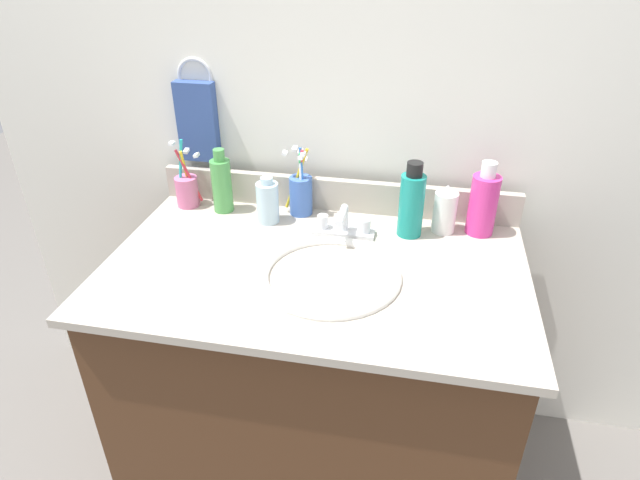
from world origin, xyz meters
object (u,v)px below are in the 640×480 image
object	(u,v)px
bottle_mouthwash_teal	(412,203)
bottle_toner_green	(222,184)
faucet	(343,225)
cup_pink	(187,189)
bottle_gel_clear	(268,202)
hand_towel	(198,122)
bottle_lotion_white	(445,211)
bottle_soap_pink	(483,203)
cup_blue_plastic	(301,193)

from	to	relation	value
bottle_mouthwash_teal	bottle_toner_green	world-z (taller)	bottle_mouthwash_teal
faucet	cup_pink	xyz separation A→B (m)	(-0.46, 0.08, 0.02)
faucet	bottle_toner_green	distance (m)	0.36
bottle_mouthwash_teal	bottle_gel_clear	size ratio (longest dim) A/B	1.56
hand_towel	bottle_lotion_white	xyz separation A→B (m)	(0.69, -0.09, -0.16)
faucet	bottle_mouthwash_teal	bearing A→B (deg)	13.11
faucet	bottle_gel_clear	size ratio (longest dim) A/B	1.26
faucet	bottle_lotion_white	xyz separation A→B (m)	(0.25, 0.07, 0.03)
bottle_lotion_white	bottle_soap_pink	size ratio (longest dim) A/B	0.67
bottle_toner_green	bottle_mouthwash_teal	bearing A→B (deg)	-3.92
bottle_toner_green	bottle_gel_clear	bearing A→B (deg)	-15.35
faucet	bottle_mouthwash_teal	size ratio (longest dim) A/B	0.81
bottle_mouthwash_teal	bottle_toner_green	bearing A→B (deg)	176.08
hand_towel	faucet	distance (m)	0.51
hand_towel	bottle_mouthwash_teal	xyz separation A→B (m)	(0.60, -0.12, -0.13)
hand_towel	faucet	bearing A→B (deg)	-20.25
faucet	cup_pink	size ratio (longest dim) A/B	0.82
faucet	bottle_lotion_white	size ratio (longest dim) A/B	1.23
bottle_lotion_white	bottle_soap_pink	world-z (taller)	bottle_soap_pink
cup_pink	bottle_mouthwash_teal	bearing A→B (deg)	-4.10
hand_towel	bottle_toner_green	xyz separation A→B (m)	(0.09, -0.09, -0.14)
faucet	bottle_toner_green	bearing A→B (deg)	168.08
bottle_toner_green	cup_blue_plastic	xyz separation A→B (m)	(0.22, 0.02, -0.02)
hand_towel	bottle_mouthwash_teal	size ratio (longest dim) A/B	1.11
bottle_lotion_white	bottle_toner_green	xyz separation A→B (m)	(-0.60, 0.00, 0.02)
bottle_mouthwash_teal	cup_pink	size ratio (longest dim) A/B	1.01
hand_towel	bottle_toner_green	bearing A→B (deg)	-44.68
bottle_soap_pink	bottle_toner_green	world-z (taller)	bottle_soap_pink
bottle_soap_pink	cup_pink	size ratio (longest dim) A/B	0.99
bottle_lotion_white	bottle_gel_clear	xyz separation A→B (m)	(-0.46, -0.04, -0.00)
hand_towel	bottle_soap_pink	distance (m)	0.80
bottle_lotion_white	hand_towel	bearing A→B (deg)	172.64
bottle_gel_clear	bottle_toner_green	bearing A→B (deg)	164.65
bottle_lotion_white	bottle_gel_clear	bearing A→B (deg)	-175.36
bottle_mouthwash_teal	hand_towel	bearing A→B (deg)	168.46
bottle_lotion_white	cup_pink	world-z (taller)	cup_pink
hand_towel	bottle_gel_clear	world-z (taller)	hand_towel
bottle_lotion_white	bottle_mouthwash_teal	bearing A→B (deg)	-158.16
bottle_gel_clear	cup_blue_plastic	distance (m)	0.10
bottle_soap_pink	bottle_toner_green	bearing A→B (deg)	-179.22
bottle_mouthwash_teal	bottle_lotion_white	size ratio (longest dim) A/B	1.52
cup_blue_plastic	hand_towel	bearing A→B (deg)	168.29
bottle_soap_pink	cup_pink	world-z (taller)	cup_pink
hand_towel	bottle_gel_clear	distance (m)	0.31
bottle_lotion_white	bottle_toner_green	bearing A→B (deg)	179.91
bottle_soap_pink	faucet	bearing A→B (deg)	-166.37
cup_pink	bottle_lotion_white	bearing A→B (deg)	-0.84
faucet	cup_blue_plastic	bearing A→B (deg)	143.66
bottle_soap_pink	bottle_gel_clear	bearing A→B (deg)	-175.06
bottle_soap_pink	bottle_mouthwash_teal	bearing A→B (deg)	-165.89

